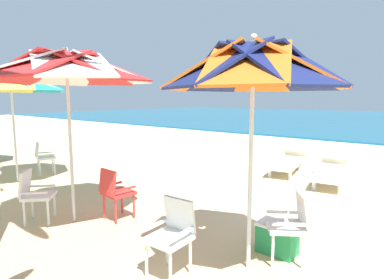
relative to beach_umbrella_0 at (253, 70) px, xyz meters
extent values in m
plane|color=#D3B784|center=(0.77, 2.86, -2.32)|extent=(80.00, 80.00, 0.00)
cylinder|color=silver|center=(0.00, 0.00, -1.23)|extent=(0.05, 0.05, 2.18)
cube|color=orange|center=(0.46, 0.19, 0.03)|extent=(1.12, 1.08, 0.51)
cube|color=navy|center=(0.19, 0.46, 0.03)|extent=(1.07, 1.13, 0.51)
cube|color=orange|center=(-0.19, 0.46, 0.03)|extent=(1.08, 1.12, 0.51)
cube|color=navy|center=(-0.46, 0.19, 0.03)|extent=(1.13, 1.07, 0.51)
cube|color=orange|center=(-0.46, -0.19, 0.03)|extent=(1.12, 1.08, 0.51)
cube|color=navy|center=(-0.19, -0.46, 0.03)|extent=(1.07, 1.13, 0.51)
cube|color=orange|center=(0.19, -0.46, 0.03)|extent=(1.08, 1.12, 0.51)
cube|color=navy|center=(0.46, -0.19, 0.03)|extent=(1.13, 1.07, 0.51)
sphere|color=silver|center=(0.00, 0.00, 0.35)|extent=(0.08, 0.08, 0.08)
cube|color=white|center=(0.26, 0.43, -1.88)|extent=(0.61, 0.61, 0.05)
cube|color=white|center=(0.43, 0.55, -1.65)|extent=(0.32, 0.40, 0.40)
cube|color=white|center=(0.38, 0.27, -1.77)|extent=(0.35, 0.26, 0.03)
cube|color=white|center=(0.15, 0.60, -1.77)|extent=(0.35, 0.26, 0.03)
cylinder|color=white|center=(0.22, 0.19, -2.11)|extent=(0.04, 0.04, 0.41)
cylinder|color=white|center=(0.02, 0.48, -2.11)|extent=(0.04, 0.04, 0.41)
cylinder|color=white|center=(0.51, 0.39, -2.11)|extent=(0.04, 0.04, 0.41)
cylinder|color=white|center=(0.30, 0.68, -2.11)|extent=(0.04, 0.04, 0.41)
cube|color=white|center=(-0.62, -0.72, -1.88)|extent=(0.46, 0.46, 0.05)
cube|color=white|center=(-0.63, -0.52, -1.65)|extent=(0.42, 0.12, 0.40)
cube|color=white|center=(-0.42, -0.71, -1.77)|extent=(0.06, 0.40, 0.03)
cube|color=white|center=(-0.82, -0.73, -1.77)|extent=(0.06, 0.40, 0.03)
cylinder|color=white|center=(-0.43, -0.89, -2.11)|extent=(0.04, 0.04, 0.41)
cylinder|color=white|center=(-0.79, -0.91, -2.11)|extent=(0.04, 0.04, 0.41)
cylinder|color=white|center=(-0.45, -0.54, -2.11)|extent=(0.04, 0.04, 0.41)
cylinder|color=white|center=(-0.80, -0.56, -2.11)|extent=(0.04, 0.04, 0.41)
cylinder|color=silver|center=(-2.92, -0.55, -1.14)|extent=(0.05, 0.05, 2.35)
cube|color=red|center=(-2.35, -0.31, 0.16)|extent=(1.47, 1.38, 0.48)
cube|color=white|center=(-2.68, 0.02, 0.16)|extent=(1.38, 1.48, 0.48)
cube|color=red|center=(-3.16, 0.02, 0.16)|extent=(1.38, 1.47, 0.48)
cube|color=white|center=(-3.50, -0.31, 0.16)|extent=(1.48, 1.38, 0.48)
cube|color=red|center=(-3.50, -0.79, 0.16)|extent=(1.47, 1.38, 0.48)
cube|color=white|center=(-3.16, -1.13, 0.16)|extent=(1.38, 1.48, 0.48)
cube|color=red|center=(-2.68, -1.13, 0.16)|extent=(1.38, 1.47, 0.48)
cube|color=white|center=(-2.35, -0.79, 0.16)|extent=(1.48, 1.38, 0.48)
sphere|color=silver|center=(-2.92, -0.55, 0.43)|extent=(0.08, 0.08, 0.08)
cube|color=red|center=(-2.45, -0.01, -1.88)|extent=(0.47, 0.47, 0.05)
cube|color=red|center=(-2.46, -0.21, -1.65)|extent=(0.42, 0.13, 0.40)
cube|color=red|center=(-2.65, 0.01, -1.77)|extent=(0.07, 0.40, 0.03)
cube|color=red|center=(-2.25, -0.02, -1.77)|extent=(0.07, 0.40, 0.03)
cylinder|color=red|center=(-2.61, 0.18, -2.11)|extent=(0.04, 0.04, 0.41)
cylinder|color=red|center=(-2.26, 0.16, -2.11)|extent=(0.04, 0.04, 0.41)
cylinder|color=red|center=(-2.64, -0.17, -2.11)|extent=(0.04, 0.04, 0.41)
cylinder|color=red|center=(-2.29, -0.20, -2.11)|extent=(0.04, 0.04, 0.41)
cube|color=white|center=(-3.31, -0.92, -1.88)|extent=(0.62, 0.62, 0.05)
cube|color=white|center=(-3.44, -1.07, -1.65)|extent=(0.37, 0.35, 0.40)
cube|color=white|center=(-3.46, -0.79, -1.77)|extent=(0.30, 0.32, 0.03)
cube|color=white|center=(-3.16, -1.06, -1.77)|extent=(0.30, 0.32, 0.03)
cylinder|color=white|center=(-3.32, -0.68, -2.11)|extent=(0.04, 0.04, 0.41)
cylinder|color=white|center=(-3.06, -0.91, -2.11)|extent=(0.04, 0.04, 0.41)
cylinder|color=white|center=(-3.56, -0.93, -2.11)|extent=(0.04, 0.04, 0.41)
cylinder|color=white|center=(-3.30, -1.17, -2.11)|extent=(0.04, 0.04, 0.41)
cylinder|color=silver|center=(-6.24, -0.10, -1.19)|extent=(0.05, 0.05, 2.25)
cube|color=teal|center=(-5.70, 0.12, 0.07)|extent=(1.38, 1.30, 0.49)
cube|color=#EFDB4C|center=(-6.02, 0.44, 0.07)|extent=(1.30, 1.39, 0.49)
cube|color=teal|center=(-6.47, 0.44, 0.07)|extent=(1.30, 1.38, 0.49)
cube|color=#EFDB4C|center=(-6.79, 0.12, 0.07)|extent=(1.39, 1.30, 0.49)
cube|color=#EFDB4C|center=(-5.70, -0.33, 0.07)|extent=(1.39, 1.30, 0.49)
sphere|color=silver|center=(-6.24, -0.10, 0.35)|extent=(0.08, 0.08, 0.08)
cube|color=white|center=(-6.45, 0.71, -1.88)|extent=(0.56, 0.56, 0.05)
cube|color=white|center=(-6.52, 0.52, -1.65)|extent=(0.43, 0.22, 0.40)
cube|color=white|center=(-6.64, 0.77, -1.77)|extent=(0.16, 0.39, 0.03)
cube|color=white|center=(-6.26, 0.64, -1.77)|extent=(0.16, 0.39, 0.03)
cylinder|color=white|center=(-6.56, 0.93, -2.11)|extent=(0.04, 0.04, 0.41)
cylinder|color=white|center=(-6.23, 0.82, -2.11)|extent=(0.04, 0.04, 0.41)
cylinder|color=white|center=(-6.68, 0.60, -2.11)|extent=(0.04, 0.04, 0.41)
cylinder|color=white|center=(-6.34, 0.48, -2.11)|extent=(0.04, 0.04, 0.41)
cube|color=white|center=(-0.34, 4.41, -2.07)|extent=(0.95, 1.79, 0.06)
cube|color=white|center=(-0.54, 5.44, -1.88)|extent=(0.69, 0.59, 0.36)
cube|color=white|center=(0.03, 3.83, -2.21)|extent=(0.06, 0.06, 0.22)
cube|color=white|center=(-0.47, 3.73, -2.21)|extent=(0.06, 0.06, 0.22)
cube|color=white|center=(-0.21, 5.08, -2.21)|extent=(0.06, 0.06, 0.22)
cube|color=white|center=(-0.71, 4.98, -2.21)|extent=(0.06, 0.06, 0.22)
cube|color=white|center=(-1.59, 4.85, -2.07)|extent=(0.93, 1.79, 0.06)
cube|color=white|center=(-1.77, 5.88, -1.88)|extent=(0.68, 0.58, 0.36)
cube|color=white|center=(-1.23, 4.26, -2.21)|extent=(0.06, 0.06, 0.22)
cube|color=white|center=(-1.73, 4.17, -2.21)|extent=(0.06, 0.06, 0.22)
cube|color=white|center=(-1.45, 5.52, -2.21)|extent=(0.06, 0.06, 0.22)
cube|color=white|center=(-1.95, 5.43, -2.21)|extent=(0.06, 0.06, 0.22)
cube|color=#238C4C|center=(0.11, 0.56, -2.14)|extent=(0.48, 0.32, 0.36)
cube|color=white|center=(0.11, 0.56, -1.94)|extent=(0.50, 0.34, 0.04)
camera|label=1|loc=(1.72, -3.15, -0.31)|focal=29.44mm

